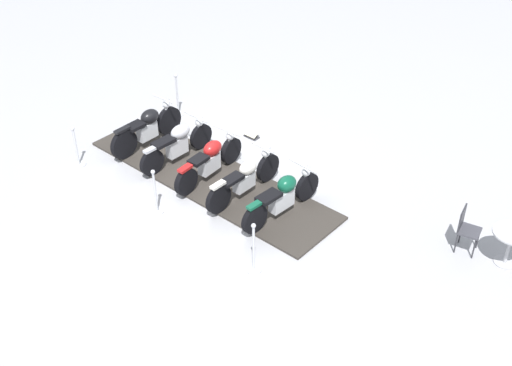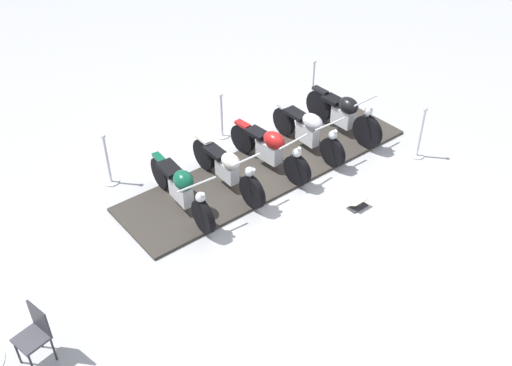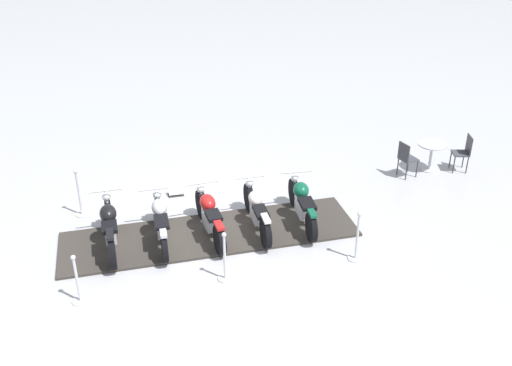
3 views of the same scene
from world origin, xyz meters
name	(u,v)px [view 2 (image 2 of 3)]	position (x,y,z in m)	size (l,w,h in m)	color
ground_plane	(269,169)	(0.00, 0.00, 0.00)	(80.00, 80.00, 0.00)	#B2B2B7
display_platform	(269,168)	(0.00, 0.00, 0.03)	(6.33, 1.68, 0.06)	#38332D
motorcycle_forest	(181,188)	(1.95, 0.70, 0.52)	(0.86, 2.15, 0.93)	black
motorcycle_cream	(228,168)	(0.97, 0.36, 0.49)	(0.88, 2.12, 0.95)	black
motorcycle_maroon	(270,149)	(-0.01, 0.03, 0.51)	(1.09, 2.04, 0.92)	black
motorcycle_chrome	(309,130)	(-0.99, -0.30, 0.53)	(0.93, 2.07, 0.92)	black
motorcycle_black	(344,114)	(-1.96, -0.64, 0.54)	(0.93, 2.05, 1.04)	black
stanchion_left_rear	(313,86)	(-2.03, -2.37, 0.34)	(0.31, 0.31, 1.02)	silver
stanchion_left_front	(109,167)	(3.06, -0.62, 0.37)	(0.31, 0.31, 1.10)	silver
stanchion_right_rear	(420,139)	(-3.06, 0.62, 0.41)	(0.30, 0.30, 1.15)	silver
stanchion_left_mid	(222,121)	(0.51, -1.50, 0.37)	(0.29, 0.29, 1.05)	silver
info_placard	(358,205)	(-1.10, 1.71, 0.06)	(0.42, 0.31, 0.19)	#333338
cafe_chair_across_table	(35,332)	(4.57, 3.17, 0.54)	(0.55, 0.55, 0.94)	#2D2D33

